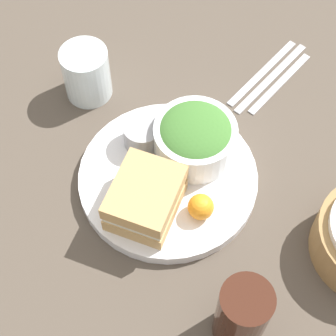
{
  "coord_description": "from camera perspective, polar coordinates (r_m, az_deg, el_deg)",
  "views": [
    {
      "loc": [
        0.39,
        0.17,
        0.73
      ],
      "look_at": [
        0.0,
        0.0,
        0.04
      ],
      "focal_mm": 60.0,
      "sensor_mm": 36.0,
      "label": 1
    }
  ],
  "objects": [
    {
      "name": "knife",
      "position": [
        0.98,
        10.44,
        9.03
      ],
      "size": [
        0.19,
        0.07,
        0.01
      ],
      "primitive_type": "cube",
      "rotation": [
        0.0,
        0.0,
        2.83
      ],
      "color": "#B2B2B7",
      "rests_on": "ground_plane"
    },
    {
      "name": "sandwich",
      "position": [
        0.78,
        -2.32,
        -3.08
      ],
      "size": [
        0.11,
        0.09,
        0.06
      ],
      "color": "tan",
      "rests_on": "plate"
    },
    {
      "name": "water_glass",
      "position": [
        0.92,
        -8.28,
        9.5
      ],
      "size": [
        0.08,
        0.08,
        0.09
      ],
      "primitive_type": "cylinder",
      "color": "silver",
      "rests_on": "ground_plane"
    },
    {
      "name": "fork",
      "position": [
        0.98,
        9.58,
        9.58
      ],
      "size": [
        0.18,
        0.07,
        0.01
      ],
      "primitive_type": "cube",
      "rotation": [
        0.0,
        0.0,
        2.83
      ],
      "color": "#B2B2B7",
      "rests_on": "ground_plane"
    },
    {
      "name": "ground_plane",
      "position": [
        0.84,
        0.0,
        -1.4
      ],
      "size": [
        4.0,
        4.0,
        0.0
      ],
      "primitive_type": "plane",
      "color": "#4C4238"
    },
    {
      "name": "spoon",
      "position": [
        0.97,
        11.31,
        8.48
      ],
      "size": [
        0.16,
        0.06,
        0.01
      ],
      "primitive_type": "cube",
      "rotation": [
        0.0,
        0.0,
        2.83
      ],
      "color": "#B2B2B7",
      "rests_on": "ground_plane"
    },
    {
      "name": "drink_glass",
      "position": [
        0.7,
        7.51,
        -14.57
      ],
      "size": [
        0.06,
        0.06,
        0.12
      ],
      "primitive_type": "cylinder",
      "color": "#38190F",
      "rests_on": "ground_plane"
    },
    {
      "name": "salad_bowl",
      "position": [
        0.82,
        2.77,
        3.16
      ],
      "size": [
        0.12,
        0.12,
        0.07
      ],
      "color": "white",
      "rests_on": "plate"
    },
    {
      "name": "dressing_cup",
      "position": [
        0.84,
        -2.58,
        3.45
      ],
      "size": [
        0.06,
        0.06,
        0.04
      ],
      "primitive_type": "cylinder",
      "color": "#99999E",
      "rests_on": "plate"
    },
    {
      "name": "orange_wedge",
      "position": [
        0.78,
        3.35,
        -3.96
      ],
      "size": [
        0.04,
        0.04,
        0.04
      ],
      "primitive_type": "sphere",
      "color": "orange",
      "rests_on": "plate"
    },
    {
      "name": "plate",
      "position": [
        0.84,
        0.0,
        -1.06
      ],
      "size": [
        0.27,
        0.27,
        0.02
      ],
      "primitive_type": "cylinder",
      "color": "silver",
      "rests_on": "ground_plane"
    }
  ]
}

